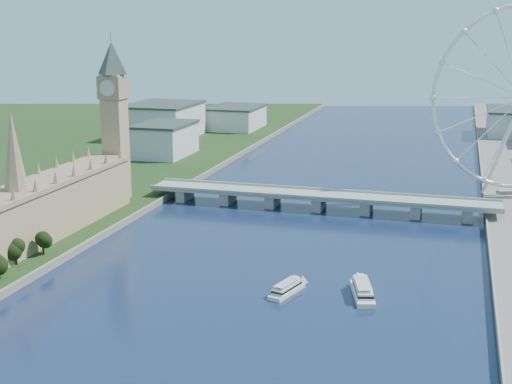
% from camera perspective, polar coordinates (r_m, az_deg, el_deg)
% --- Properties ---
extents(parliament_range, '(24.00, 200.00, 70.00)m').
position_cam_1_polar(parliament_range, '(376.95, -18.44, -2.05)').
color(parliament_range, tan).
rests_on(parliament_range, ground).
extents(big_ben, '(20.02, 20.02, 110.00)m').
position_cam_1_polar(big_ben, '(459.64, -11.31, 7.18)').
color(big_ben, tan).
rests_on(big_ben, ground).
extents(westminster_bridge, '(220.00, 22.00, 9.50)m').
position_cam_1_polar(westminster_bridge, '(449.16, 5.07, -0.53)').
color(westminster_bridge, gray).
rests_on(westminster_bridge, ground).
extents(city_skyline, '(505.00, 280.00, 32.00)m').
position_cam_1_polar(city_skyline, '(696.57, 12.40, 5.06)').
color(city_skyline, beige).
rests_on(city_skyline, ground).
extents(tour_boat_near, '(13.59, 26.55, 5.65)m').
position_cam_1_polar(tour_boat_near, '(312.41, 2.49, -8.09)').
color(tour_boat_near, beige).
rests_on(tour_boat_near, ground).
extents(tour_boat_far, '(15.76, 31.94, 6.85)m').
position_cam_1_polar(tour_boat_far, '(312.16, 8.50, -8.25)').
color(tour_boat_far, white).
rests_on(tour_boat_far, ground).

